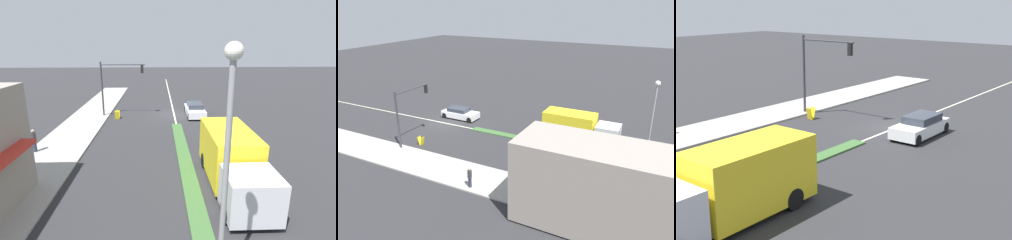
% 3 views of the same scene
% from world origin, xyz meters
% --- Properties ---
extents(lane_marking_center, '(0.16, 60.00, 0.01)m').
position_xyz_m(lane_marking_center, '(0.00, 0.00, 0.00)').
color(lane_marking_center, beige).
rests_on(lane_marking_center, ground).
extents(traffic_signal_main, '(4.59, 0.34, 5.60)m').
position_xyz_m(traffic_signal_main, '(6.12, 0.52, 3.90)').
color(traffic_signal_main, '#333338').
rests_on(traffic_signal_main, sidewalk_right).
extents(warning_aframe_sign, '(0.45, 0.53, 0.84)m').
position_xyz_m(warning_aframe_sign, '(5.95, 1.65, 0.43)').
color(warning_aframe_sign, yellow).
rests_on(warning_aframe_sign, ground).
extents(delivery_truck, '(2.44, 7.50, 2.87)m').
position_xyz_m(delivery_truck, '(-2.20, 15.12, 1.47)').
color(delivery_truck, silver).
rests_on(delivery_truck, ground).
extents(van_white, '(1.86, 4.43, 1.34)m').
position_xyz_m(van_white, '(-2.20, 0.66, 0.65)').
color(van_white, silver).
rests_on(van_white, ground).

